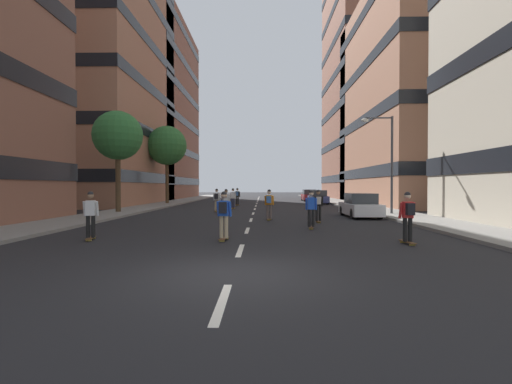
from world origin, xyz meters
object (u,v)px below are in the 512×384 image
skater_2 (408,214)px  parked_car_far (318,198)px  skater_1 (224,213)px  skater_6 (237,195)px  skater_5 (318,204)px  parked_car_mid (309,196)px  skater_9 (311,207)px  parked_car_near (360,206)px  street_tree_mid (118,136)px  skater_3 (91,213)px  street_tree_near (167,146)px  skater_8 (226,201)px  skater_7 (233,197)px  skater_4 (217,199)px  streetlamp_right (386,154)px  skater_0 (269,203)px

skater_2 → parked_car_far: bearing=87.5°
skater_1 → skater_6: (-1.20, 24.00, 0.00)m
skater_1 → skater_5: bearing=56.2°
parked_car_far → skater_1: skater_1 is taller
parked_car_mid → skater_9: bearing=-97.1°
parked_car_mid → skater_5: skater_5 is taller
parked_car_near → skater_5: 4.70m
street_tree_mid → skater_3: 14.15m
street_tree_near → skater_8: 17.49m
skater_2 → street_tree_mid: bearing=138.5°
skater_2 → parked_car_near: bearing=83.4°
parked_car_mid → skater_1: 36.00m
parked_car_mid → street_tree_near: (-16.51, -9.05, 5.62)m
street_tree_near → street_tree_mid: size_ratio=1.16×
skater_7 → skater_8: 7.17m
skater_4 → streetlamp_right: bearing=-15.0°
skater_3 → skater_5: (9.26, 6.50, 0.03)m
skater_1 → skater_4: 14.85m
street_tree_mid → skater_6: size_ratio=4.04×
skater_1 → skater_4: size_ratio=1.00×
skater_2 → skater_1: bearing=173.5°
skater_0 → skater_3: 10.32m
skater_6 → street_tree_near: bearing=164.5°
parked_car_far → skater_7: size_ratio=2.47×
skater_4 → skater_5: size_ratio=1.00×
skater_7 → skater_8: bearing=-89.0°
parked_car_mid → skater_8: (-8.62, -23.72, 0.29)m
skater_2 → streetlamp_right: bearing=74.5°
street_tree_mid → skater_4: bearing=15.5°
street_tree_mid → skater_9: (12.59, -9.08, -4.56)m
street_tree_near → skater_9: street_tree_near is taller
skater_9 → skater_0: bearing=113.8°
skater_8 → skater_9: same height
street_tree_mid → skater_3: (4.09, -12.75, -4.56)m
parked_car_far → skater_9: size_ratio=2.47×
parked_car_far → skater_0: skater_0 is taller
skater_4 → skater_8: size_ratio=1.00×
parked_car_far → street_tree_near: 17.49m
skater_2 → skater_6: 25.83m
skater_4 → skater_7: size_ratio=1.00×
streetlamp_right → skater_3: 18.81m
parked_car_mid → skater_4: 22.67m
parked_car_far → skater_7: skater_7 is taller
skater_5 → skater_3: bearing=-144.9°
parked_car_mid → parked_car_far: same height
street_tree_near → skater_7: (7.76, -7.51, -5.34)m
skater_2 → skater_7: bearing=111.2°
parked_car_near → skater_4: (-9.68, 4.69, 0.32)m
skater_6 → streetlamp_right: bearing=-48.8°
skater_2 → skater_4: size_ratio=1.00×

